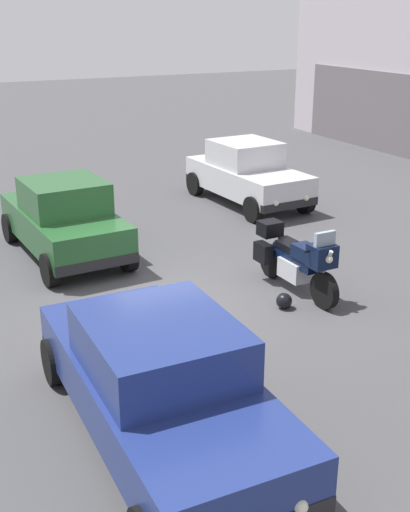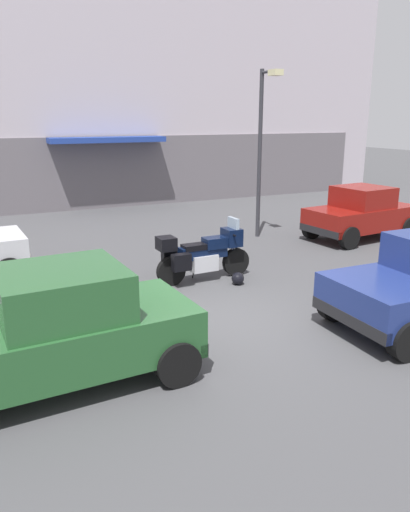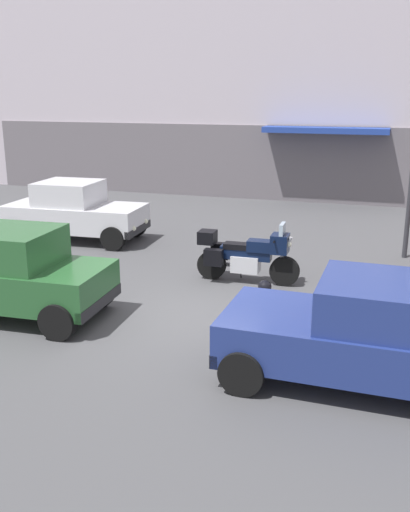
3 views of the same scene
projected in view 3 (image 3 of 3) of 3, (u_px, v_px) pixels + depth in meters
The scene contains 8 objects.
ground_plane at pixel (187, 315), 10.74m from camera, with size 80.00×80.00×0.00m, color #424244.
building_facade_rear at pixel (310, 12), 21.15m from camera, with size 28.68×3.40×13.80m.
motorcycle at pixel (246, 255), 12.46m from camera, with size 2.26×0.77×1.36m.
helmet at pixel (265, 287), 11.88m from camera, with size 0.28×0.28×0.28m, color black.
car_hatchback_near at pixel (8, 273), 10.56m from camera, with size 3.94×1.97×1.64m.
car_sedan_far at pixel (386, 335), 7.93m from camera, with size 4.60×1.97×1.56m.
car_wagon_end at pixel (74, 211), 16.02m from camera, with size 3.95×1.98×1.64m.
bollard_curbside at pixel (43, 203), 19.13m from camera, with size 0.16×0.16×0.85m.
Camera 3 is at (3.44, -9.42, 4.01)m, focal length 40.49 mm.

